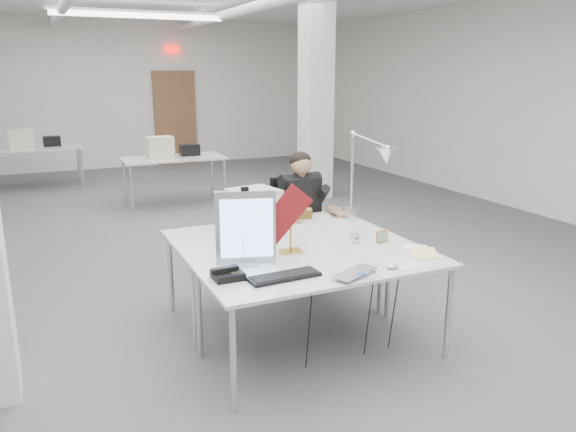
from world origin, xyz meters
name	(u,v)px	position (x,y,z in m)	size (l,w,h in m)	color
room_shell	(215,109)	(0.04, 0.13, 1.69)	(10.04, 14.04, 3.24)	#4D4D4F
desk_main	(324,265)	(0.00, -2.50, 0.74)	(1.80, 0.90, 0.03)	silver
desk_second	(275,233)	(0.00, -1.60, 0.74)	(1.80, 0.90, 0.03)	silver
bg_desk_a	(173,158)	(0.20, 3.00, 0.74)	(1.60, 0.80, 0.03)	silver
bg_desk_b	(35,148)	(-1.80, 5.20, 0.74)	(1.60, 0.80, 0.03)	silver
office_chair	(298,227)	(0.53, -0.97, 0.57)	(0.56, 0.56, 1.13)	black
seated_person	(301,196)	(0.53, -1.02, 0.90)	(0.53, 0.66, 0.99)	black
monitor	(246,228)	(-0.52, -2.27, 1.02)	(0.43, 0.04, 0.53)	#A7A8AC
pennant	(282,218)	(-0.25, -2.30, 1.07)	(0.48, 0.01, 0.20)	maroon
keyboard	(284,277)	(-0.39, -2.66, 0.77)	(0.49, 0.16, 0.02)	black
laptop	(361,276)	(0.08, -2.87, 0.77)	(0.37, 0.24, 0.03)	#A4A3A8
mouse	(392,266)	(0.38, -2.81, 0.77)	(0.09, 0.06, 0.04)	silver
bankers_lamp	(291,232)	(-0.12, -2.18, 0.92)	(0.29, 0.12, 0.33)	gold
desk_phone	(228,275)	(-0.74, -2.51, 0.78)	(0.20, 0.18, 0.05)	black
picture_frame_left	(226,252)	(-0.62, -2.13, 0.81)	(0.15, 0.01, 0.12)	#AC744A
picture_frame_right	(382,236)	(0.67, -2.24, 0.80)	(0.12, 0.01, 0.10)	#B5794E
desk_clock	(355,237)	(0.45, -2.18, 0.81)	(0.09, 0.09, 0.03)	#BCBCC1
paper_stack_a	(402,263)	(0.50, -2.74, 0.76)	(0.22, 0.31, 0.01)	silver
paper_stack_b	(424,253)	(0.80, -2.62, 0.76)	(0.19, 0.26, 0.01)	#FEE198
paper_stack_c	(415,247)	(0.82, -2.48, 0.76)	(0.19, 0.13, 0.01)	white
beige_monitor	(254,210)	(-0.15, -1.49, 0.94)	(0.38, 0.36, 0.36)	#BBAE9B
architect_lamp	(367,172)	(0.80, -1.77, 1.24)	(0.26, 0.76, 0.97)	#B9B8BD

